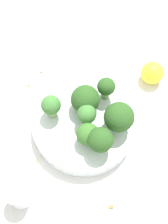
% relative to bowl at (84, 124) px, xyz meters
% --- Properties ---
extents(ground_plane, '(3.00, 3.00, 0.00)m').
position_rel_bowl_xyz_m(ground_plane, '(0.00, 0.00, -0.02)').
color(ground_plane, white).
extents(bowl, '(0.20, 0.20, 0.04)m').
position_rel_bowl_xyz_m(bowl, '(0.00, 0.00, 0.00)').
color(bowl, silver).
rests_on(bowl, ground_plane).
extents(broccoli_floret_0, '(0.04, 0.04, 0.05)m').
position_rel_bowl_xyz_m(broccoli_floret_0, '(0.05, 0.03, 0.05)').
color(broccoli_floret_0, '#84AD66').
rests_on(broccoli_floret_0, bowl).
extents(broccoli_floret_1, '(0.04, 0.04, 0.05)m').
position_rel_bowl_xyz_m(broccoli_floret_1, '(-0.01, -0.00, 0.05)').
color(broccoli_floret_1, '#84AD66').
rests_on(broccoli_floret_1, bowl).
extents(broccoli_floret_2, '(0.03, 0.03, 0.05)m').
position_rel_bowl_xyz_m(broccoli_floret_2, '(0.01, -0.07, 0.05)').
color(broccoli_floret_2, '#7A9E5B').
rests_on(broccoli_floret_2, bowl).
extents(broccoli_floret_3, '(0.05, 0.05, 0.06)m').
position_rel_bowl_xyz_m(broccoli_floret_3, '(0.02, -0.02, 0.05)').
color(broccoli_floret_3, '#84AD66').
rests_on(broccoli_floret_3, bowl).
extents(broccoli_floret_4, '(0.04, 0.04, 0.05)m').
position_rel_bowl_xyz_m(broccoli_floret_4, '(-0.03, 0.02, 0.05)').
color(broccoli_floret_4, '#84AD66').
rests_on(broccoli_floret_4, bowl).
extents(broccoli_floret_5, '(0.05, 0.05, 0.07)m').
position_rel_bowl_xyz_m(broccoli_floret_5, '(-0.05, -0.03, 0.06)').
color(broccoli_floret_5, '#8EB770').
rests_on(broccoli_floret_5, bowl).
extents(broccoli_floret_6, '(0.04, 0.04, 0.06)m').
position_rel_bowl_xyz_m(broccoli_floret_6, '(-0.06, 0.02, 0.06)').
color(broccoli_floret_6, '#8EB770').
rests_on(broccoli_floret_6, bowl).
extents(pepper_shaker, '(0.04, 0.04, 0.06)m').
position_rel_bowl_xyz_m(pepper_shaker, '(-0.02, 0.18, 0.01)').
color(pepper_shaker, silver).
rests_on(pepper_shaker, ground_plane).
extents(lemon_wedge, '(0.05, 0.05, 0.05)m').
position_rel_bowl_xyz_m(lemon_wedge, '(-0.02, -0.18, 0.00)').
color(lemon_wedge, yellow).
rests_on(lemon_wedge, ground_plane).
extents(almond_crumb_0, '(0.01, 0.00, 0.01)m').
position_rel_bowl_xyz_m(almond_crumb_0, '(-0.00, 0.13, -0.02)').
color(almond_crumb_0, tan).
rests_on(almond_crumb_0, ground_plane).
extents(almond_crumb_1, '(0.01, 0.01, 0.01)m').
position_rel_bowl_xyz_m(almond_crumb_1, '(0.02, 0.11, -0.02)').
color(almond_crumb_1, tan).
rests_on(almond_crumb_1, ground_plane).
extents(almond_crumb_2, '(0.01, 0.01, 0.01)m').
position_rel_bowl_xyz_m(almond_crumb_2, '(0.16, -0.03, -0.02)').
color(almond_crumb_2, olive).
rests_on(almond_crumb_2, ground_plane).
extents(almond_crumb_3, '(0.01, 0.01, 0.01)m').
position_rel_bowl_xyz_m(almond_crumb_3, '(-0.14, 0.08, -0.02)').
color(almond_crumb_3, olive).
rests_on(almond_crumb_3, ground_plane).
extents(almond_crumb_4, '(0.01, 0.01, 0.01)m').
position_rel_bowl_xyz_m(almond_crumb_4, '(0.15, 0.01, -0.02)').
color(almond_crumb_4, tan).
rests_on(almond_crumb_4, ground_plane).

